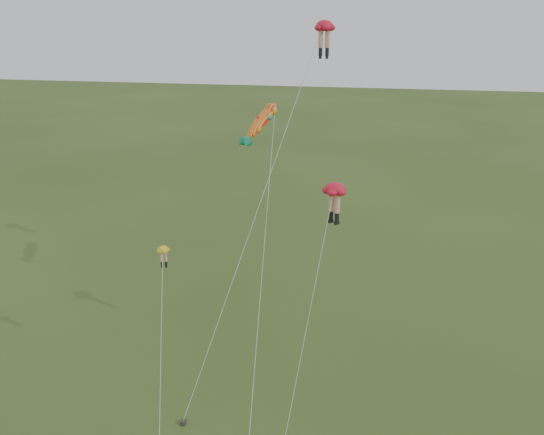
# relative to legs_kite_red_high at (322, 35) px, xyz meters

# --- Properties ---
(ground) EXTENTS (300.00, 300.00, 0.00)m
(ground) POSITION_rel_legs_kite_red_high_xyz_m (-3.14, -12.72, -20.53)
(ground) COLOR #324719
(ground) RESTS_ON ground
(legs_kite_red_high) EXTENTS (6.89, 13.94, 21.47)m
(legs_kite_red_high) POSITION_rel_legs_kite_red_high_xyz_m (0.00, 0.00, 0.00)
(legs_kite_red_high) COLOR red
(legs_kite_red_high) RESTS_ON ground
(legs_kite_red_mid) EXTENTS (2.84, 7.88, 13.20)m
(legs_kite_red_mid) POSITION_rel_legs_kite_red_high_xyz_m (1.74, -7.93, -8.07)
(legs_kite_red_mid) COLOR red
(legs_kite_red_mid) RESTS_ON ground
(legs_kite_yellow) EXTENTS (2.39, 7.66, 9.77)m
(legs_kite_yellow) POSITION_rel_legs_kite_red_high_xyz_m (-7.27, -10.93, -11.89)
(legs_kite_yellow) COLOR yellow
(legs_kite_yellow) RESTS_ON ground
(fish_kite) EXTENTS (3.18, 15.15, 16.62)m
(fish_kite) POSITION_rel_legs_kite_red_high_xyz_m (-3.55, -1.76, -5.31)
(fish_kite) COLOR gold
(fish_kite) RESTS_ON ground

